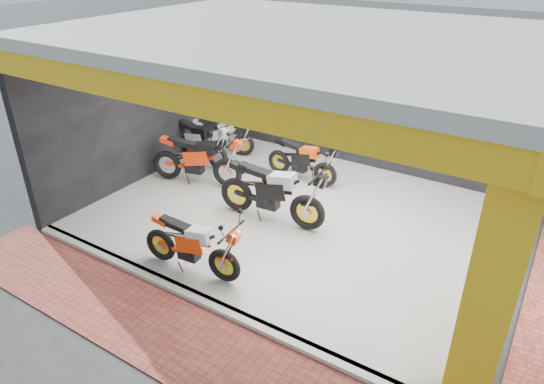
{
  "coord_description": "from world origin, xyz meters",
  "views": [
    {
      "loc": [
        3.96,
        -5.4,
        5.01
      ],
      "look_at": [
        -0.27,
        1.26,
        0.9
      ],
      "focal_mm": 32.0,
      "sensor_mm": 36.0,
      "label": 1
    }
  ],
  "objects": [
    {
      "name": "ground",
      "position": [
        0.0,
        0.0,
        0.0
      ],
      "size": [
        80.0,
        80.0,
        0.0
      ],
      "primitive_type": "plane",
      "color": "#2D2D30",
      "rests_on": "ground"
    },
    {
      "name": "showroom_floor",
      "position": [
        0.0,
        2.0,
        0.05
      ],
      "size": [
        8.0,
        6.0,
        0.1
      ],
      "primitive_type": "cube",
      "color": "silver",
      "rests_on": "ground"
    },
    {
      "name": "showroom_ceiling",
      "position": [
        0.0,
        2.0,
        3.6
      ],
      "size": [
        8.4,
        6.4,
        0.2
      ],
      "primitive_type": "cube",
      "color": "beige",
      "rests_on": "corner_column"
    },
    {
      "name": "back_wall",
      "position": [
        0.0,
        5.1,
        1.75
      ],
      "size": [
        8.2,
        0.2,
        3.5
      ],
      "primitive_type": "cube",
      "color": "black",
      "rests_on": "ground"
    },
    {
      "name": "left_wall",
      "position": [
        -4.1,
        2.0,
        1.75
      ],
      "size": [
        0.2,
        6.2,
        3.5
      ],
      "primitive_type": "cube",
      "color": "black",
      "rests_on": "ground"
    },
    {
      "name": "corner_column",
      "position": [
        3.75,
        -0.75,
        1.75
      ],
      "size": [
        0.5,
        0.5,
        3.5
      ],
      "primitive_type": "cube",
      "color": "yellow",
      "rests_on": "ground"
    },
    {
      "name": "header_beam_front",
      "position": [
        0.0,
        -1.0,
        3.3
      ],
      "size": [
        8.4,
        0.3,
        0.4
      ],
      "primitive_type": "cube",
      "color": "yellow",
      "rests_on": "corner_column"
    },
    {
      "name": "floor_kerb",
      "position": [
        0.0,
        -1.02,
        0.05
      ],
      "size": [
        8.0,
        0.2,
        0.1
      ],
      "primitive_type": "cube",
      "color": "silver",
      "rests_on": "ground"
    },
    {
      "name": "paver_front",
      "position": [
        0.0,
        -1.8,
        0.01
      ],
      "size": [
        9.0,
        1.4,
        0.03
      ],
      "primitive_type": "cube",
      "color": "#9C4433",
      "rests_on": "ground"
    },
    {
      "name": "moto_hero",
      "position": [
        -0.06,
        -0.5,
        0.7
      ],
      "size": [
        2.02,
        0.9,
        1.2
      ],
      "primitive_type": null,
      "rotation": [
        0.0,
        0.0,
        0.09
      ],
      "color": "#F4380A",
      "rests_on": "showroom_floor"
    },
    {
      "name": "moto_row_a",
      "position": [
        0.3,
        1.59,
        0.83
      ],
      "size": [
        2.45,
        1.08,
        1.46
      ],
      "primitive_type": null,
      "rotation": [
        0.0,
        0.0,
        0.08
      ],
      "color": "black",
      "rests_on": "showroom_floor"
    },
    {
      "name": "moto_row_b",
      "position": [
        -2.05,
        2.22,
        0.79
      ],
      "size": [
        2.41,
        1.43,
        1.38
      ],
      "primitive_type": null,
      "rotation": [
        0.0,
        0.0,
        0.28
      ],
      "color": "#EF310A",
      "rests_on": "showroom_floor"
    },
    {
      "name": "moto_row_c",
      "position": [
        -0.24,
        3.4,
        0.68
      ],
      "size": [
        1.93,
        0.78,
        1.16
      ],
      "primitive_type": null,
      "rotation": [
        0.0,
        0.0,
        -0.04
      ],
      "color": "black",
      "rests_on": "showroom_floor"
    },
    {
      "name": "moto_row_d",
      "position": [
        -2.8,
        2.81,
        0.77
      ],
      "size": [
        2.29,
        1.08,
        1.35
      ],
      "primitive_type": null,
      "rotation": [
        0.0,
        0.0,
        -0.12
      ],
      "color": "#ADB1B5",
      "rests_on": "showroom_floor"
    },
    {
      "name": "moto_row_e",
      "position": [
        -2.8,
        3.87,
        0.68
      ],
      "size": [
        2.03,
        1.32,
        1.16
      ],
      "primitive_type": null,
      "rotation": [
        0.0,
        0.0,
        0.35
      ],
      "color": "#A5A7AC",
      "rests_on": "showroom_floor"
    }
  ]
}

